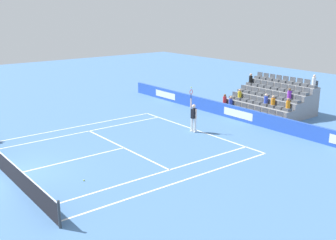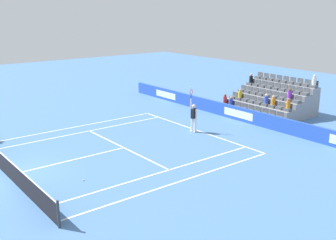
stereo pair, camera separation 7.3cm
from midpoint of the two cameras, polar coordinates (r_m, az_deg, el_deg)
ground_plane at (r=20.57m, az=-21.52°, el=-7.27°), size 80.00×80.00×0.00m
line_baseline at (r=26.12m, az=4.14°, el=-1.44°), size 10.97×0.10×0.01m
line_service at (r=22.97m, az=-6.12°, el=-3.87°), size 8.23×0.10×0.01m
line_centre_service at (r=21.56m, az=-13.37°, el=-5.52°), size 0.10×6.40×0.01m
line_singles_sideline_left at (r=26.20m, az=-11.75°, el=-1.68°), size 0.10×11.89×0.01m
line_singles_sideline_right at (r=19.55m, az=-0.79°, el=-7.31°), size 0.10×11.89×0.01m
line_doubles_sideline_left at (r=27.39m, az=-13.04°, el=-1.00°), size 0.10×11.89×0.01m
line_doubles_sideline_right at (r=18.56m, az=1.80°, el=-8.59°), size 0.10×11.89×0.01m
line_centre_mark at (r=26.05m, az=3.97°, el=-1.48°), size 0.10×0.20×0.01m
sponsor_barrier at (r=28.70m, az=10.00°, el=0.88°), size 24.67×0.22×0.94m
tennis_net at (r=20.40m, az=-21.65°, el=-5.99°), size 11.97×0.10×1.07m
tennis_player at (r=25.52m, az=3.68°, el=0.48°), size 0.53×0.41×2.85m
stadium_stand at (r=31.29m, az=14.43°, el=2.48°), size 5.58×4.75×3.03m
loose_tennis_ball at (r=18.98m, az=-11.64°, el=-8.26°), size 0.07×0.07×0.07m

